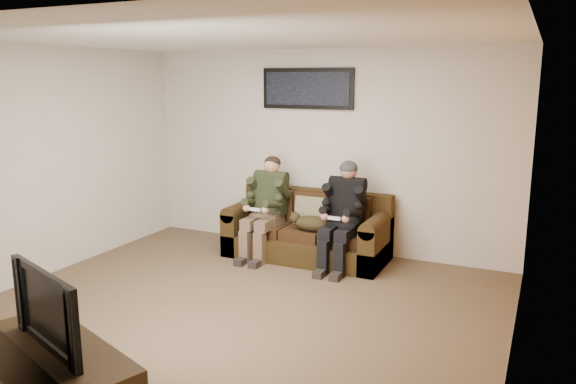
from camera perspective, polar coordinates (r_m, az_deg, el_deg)
The scene contains 16 objects.
floor at distance 5.69m, azimuth -5.05°, elevation -11.66°, with size 5.00×5.00×0.00m, color brown.
ceiling at distance 5.24m, azimuth -5.56°, elevation 15.47°, with size 5.00×5.00×0.00m, color silver.
wall_back at distance 7.32m, azimuth 3.63°, elevation 4.16°, with size 5.00×5.00×0.00m, color beige.
wall_front at distance 3.60m, azimuth -23.67°, elevation -4.50°, with size 5.00×5.00×0.00m, color beige.
wall_left at distance 6.91m, azimuth -23.53°, elevation 2.78°, with size 4.50×4.50×0.00m, color beige.
wall_right at distance 4.61m, azimuth 22.66°, elevation -1.08°, with size 4.50×4.50×0.00m, color beige.
accent_wall_right at distance 4.61m, azimuth 22.54°, elevation -1.07°, with size 4.50×4.50×0.00m, color #C16913.
sofa at distance 7.13m, azimuth 2.12°, elevation -4.14°, with size 2.01×0.87×0.82m.
throw_pillow at distance 7.10m, azimuth 2.26°, elevation -1.93°, with size 0.38×0.11×0.36m, color #867857.
throw_blanket at distance 7.49m, azimuth -1.37°, elevation 0.63°, with size 0.41×0.20×0.07m, color tan.
person_left at distance 7.11m, azimuth -2.21°, elevation -0.98°, with size 0.51×0.87×1.26m.
person_right at distance 6.71m, azimuth 5.64°, elevation -1.75°, with size 0.51×0.86×1.27m.
cat at distance 6.84m, azimuth 2.34°, elevation -3.15°, with size 0.66×0.26×0.24m.
framed_poster at distance 7.31m, azimuth 1.98°, elevation 10.46°, with size 1.25×0.05×0.52m.
tv_stand at distance 4.36m, azimuth -21.67°, elevation -16.83°, with size 1.43×0.46×0.45m, color black.
television at distance 4.15m, azimuth -22.19°, elevation -10.69°, with size 0.96×0.13×0.55m, color black.
Camera 1 is at (2.65, -4.51, 2.23)m, focal length 35.00 mm.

